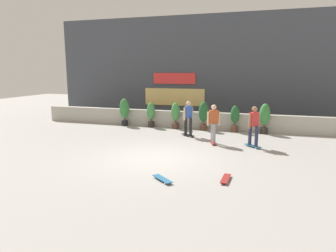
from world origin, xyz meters
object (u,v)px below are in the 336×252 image
at_px(skater_by_wall_right, 188,117).
at_px(skater_foreground, 254,125).
at_px(potted_plant_3, 204,114).
at_px(potted_plant_4, 235,117).
at_px(potted_plant_2, 176,114).
at_px(potted_plant_5, 265,116).
at_px(skater_far_right, 213,122).
at_px(skateboard_aside, 226,179).
at_px(potted_plant_0, 124,110).
at_px(potted_plant_1, 151,113).
at_px(skateboard_near_camera, 162,179).

distance_m(skater_by_wall_right, skater_foreground, 3.28).
distance_m(potted_plant_3, potted_plant_4, 1.62).
height_order(potted_plant_2, potted_plant_5, potted_plant_5).
distance_m(potted_plant_4, skater_far_right, 2.92).
distance_m(skater_foreground, skateboard_aside, 4.31).
height_order(potted_plant_0, potted_plant_2, potted_plant_0).
bearing_deg(potted_plant_1, skater_by_wall_right, -34.19).
relative_size(potted_plant_2, skater_by_wall_right, 0.84).
relative_size(skater_by_wall_right, skateboard_near_camera, 2.29).
xyz_separation_m(skater_far_right, skater_foreground, (1.66, -0.13, 0.00)).
height_order(potted_plant_0, skateboard_near_camera, potted_plant_0).
bearing_deg(potted_plant_0, potted_plant_2, -0.00).
height_order(potted_plant_0, skateboard_aside, potted_plant_0).
bearing_deg(potted_plant_2, skateboard_aside, -63.83).
relative_size(potted_plant_1, potted_plant_3, 0.92).
xyz_separation_m(potted_plant_3, skateboard_near_camera, (0.25, -7.70, -0.82)).
xyz_separation_m(potted_plant_1, potted_plant_2, (1.42, -0.00, 0.03)).
distance_m(potted_plant_4, potted_plant_5, 1.44).
height_order(potted_plant_5, skater_foreground, skater_foreground).
bearing_deg(potted_plant_1, potted_plant_2, -0.00).
xyz_separation_m(potted_plant_3, skater_by_wall_right, (-0.42, -1.72, 0.06)).
bearing_deg(skater_far_right, skateboard_aside, -76.53).
bearing_deg(potted_plant_4, skateboard_aside, -87.07).
xyz_separation_m(potted_plant_4, skateboard_near_camera, (-1.37, -7.70, -0.71)).
bearing_deg(potted_plant_1, skateboard_aside, -55.41).
height_order(potted_plant_3, skater_by_wall_right, skater_by_wall_right).
relative_size(potted_plant_5, skater_by_wall_right, 0.89).
height_order(potted_plant_4, skater_by_wall_right, skater_by_wall_right).
bearing_deg(skater_far_right, potted_plant_3, 108.52).
bearing_deg(skater_foreground, skateboard_aside, -98.57).
xyz_separation_m(skater_foreground, skateboard_aside, (-0.63, -4.17, -0.88)).
relative_size(potted_plant_3, potted_plant_4, 1.11).
distance_m(potted_plant_2, skateboard_near_camera, 7.94).
xyz_separation_m(potted_plant_1, potted_plant_3, (2.94, -0.00, 0.09)).
xyz_separation_m(potted_plant_2, skater_far_right, (2.48, -2.84, 0.13)).
relative_size(potted_plant_2, potted_plant_4, 1.04).
relative_size(potted_plant_3, skater_far_right, 0.89).
height_order(potted_plant_2, skater_far_right, skater_far_right).
bearing_deg(skateboard_aside, potted_plant_1, 124.59).
bearing_deg(skater_foreground, potted_plant_5, 81.47).
height_order(skater_foreground, skateboard_aside, skater_foreground).
relative_size(potted_plant_0, potted_plant_4, 1.14).
xyz_separation_m(skater_by_wall_right, skateboard_near_camera, (0.67, -5.99, -0.88)).
bearing_deg(skater_far_right, skater_by_wall_right, 140.59).
height_order(potted_plant_3, potted_plant_4, potted_plant_3).
relative_size(potted_plant_4, skater_far_right, 0.80).
relative_size(skater_far_right, skateboard_aside, 2.10).
distance_m(potted_plant_2, skateboard_aside, 8.00).
xyz_separation_m(potted_plant_4, skater_by_wall_right, (-2.04, -1.72, 0.17)).
height_order(potted_plant_5, skateboard_near_camera, potted_plant_5).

